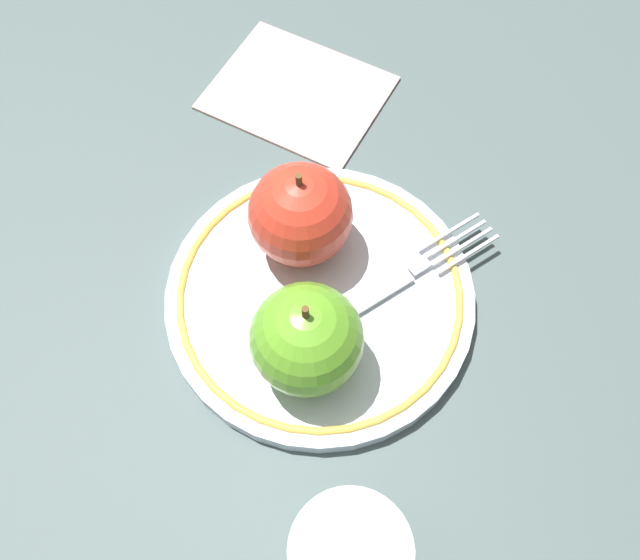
# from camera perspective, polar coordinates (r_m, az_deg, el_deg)

# --- Properties ---
(ground_plane) EXTENTS (2.00, 2.00, 0.00)m
(ground_plane) POSITION_cam_1_polar(r_m,az_deg,el_deg) (0.56, -1.26, -0.18)
(ground_plane) COLOR #455354
(plate) EXTENTS (0.23, 0.23, 0.02)m
(plate) POSITION_cam_1_polar(r_m,az_deg,el_deg) (0.54, 0.00, -1.36)
(plate) COLOR silver
(plate) RESTS_ON ground_plane
(apple_red_whole) EXTENTS (0.08, 0.08, 0.09)m
(apple_red_whole) POSITION_cam_1_polar(r_m,az_deg,el_deg) (0.52, -1.58, 5.26)
(apple_red_whole) COLOR red
(apple_red_whole) RESTS_ON plate
(apple_second_whole) EXTENTS (0.08, 0.08, 0.09)m
(apple_second_whole) POSITION_cam_1_polar(r_m,az_deg,el_deg) (0.48, -1.08, -4.77)
(apple_second_whole) COLOR #5C9D26
(apple_second_whole) RESTS_ON plate
(fork) EXTENTS (0.08, 0.16, 0.00)m
(fork) POSITION_cam_1_polar(r_m,az_deg,el_deg) (0.54, 6.17, -0.06)
(fork) COLOR silver
(fork) RESTS_ON plate
(napkin_folded) EXTENTS (0.16, 0.13, 0.01)m
(napkin_folded) POSITION_cam_1_polar(r_m,az_deg,el_deg) (0.67, -1.82, 14.83)
(napkin_folded) COLOR #CA9B94
(napkin_folded) RESTS_ON ground_plane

